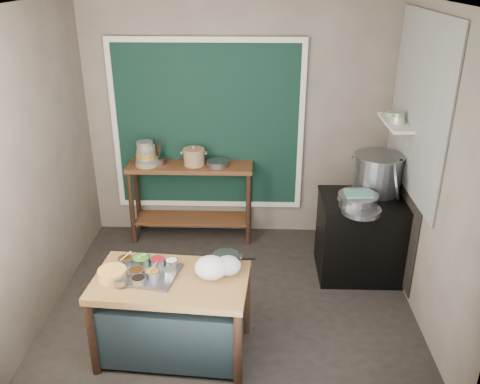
{
  "coord_description": "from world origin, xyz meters",
  "views": [
    {
      "loc": [
        0.2,
        -4.19,
        3.07
      ],
      "look_at": [
        0.06,
        0.25,
        1.07
      ],
      "focal_mm": 38.0,
      "sensor_mm": 36.0,
      "label": 1
    }
  ],
  "objects_px": {
    "condiment_tray": "(143,273)",
    "saucepan": "(226,261)",
    "utensil_cup": "(160,161)",
    "ceramic_crock": "(194,158)",
    "steamer": "(358,200)",
    "prep_table": "(173,316)",
    "back_counter": "(191,202)",
    "yellow_basin": "(112,274)",
    "stove_block": "(362,238)",
    "stock_pot": "(377,174)"
  },
  "relations": [
    {
      "from": "back_counter",
      "to": "steamer",
      "type": "bearing_deg",
      "value": -27.19
    },
    {
      "from": "ceramic_crock",
      "to": "back_counter",
      "type": "bearing_deg",
      "value": 178.89
    },
    {
      "from": "ceramic_crock",
      "to": "yellow_basin",
      "type": "bearing_deg",
      "value": -101.97
    },
    {
      "from": "prep_table",
      "to": "saucepan",
      "type": "bearing_deg",
      "value": 26.33
    },
    {
      "from": "saucepan",
      "to": "condiment_tray",
      "type": "bearing_deg",
      "value": -172.45
    },
    {
      "from": "stock_pot",
      "to": "stove_block",
      "type": "bearing_deg",
      "value": -124.52
    },
    {
      "from": "saucepan",
      "to": "utensil_cup",
      "type": "height_order",
      "value": "utensil_cup"
    },
    {
      "from": "stove_block",
      "to": "steamer",
      "type": "height_order",
      "value": "steamer"
    },
    {
      "from": "stock_pot",
      "to": "back_counter",
      "type": "bearing_deg",
      "value": 165.06
    },
    {
      "from": "ceramic_crock",
      "to": "stove_block",
      "type": "bearing_deg",
      "value": -21.52
    },
    {
      "from": "saucepan",
      "to": "yellow_basin",
      "type": "bearing_deg",
      "value": -171.29
    },
    {
      "from": "saucepan",
      "to": "steamer",
      "type": "bearing_deg",
      "value": 33.28
    },
    {
      "from": "condiment_tray",
      "to": "steamer",
      "type": "distance_m",
      "value": 2.21
    },
    {
      "from": "back_counter",
      "to": "ceramic_crock",
      "type": "height_order",
      "value": "ceramic_crock"
    },
    {
      "from": "utensil_cup",
      "to": "ceramic_crock",
      "type": "relative_size",
      "value": 0.55
    },
    {
      "from": "saucepan",
      "to": "back_counter",
      "type": "bearing_deg",
      "value": 102.05
    },
    {
      "from": "yellow_basin",
      "to": "stock_pot",
      "type": "xyz_separation_m",
      "value": [
        2.41,
        1.51,
        0.29
      ]
    },
    {
      "from": "back_counter",
      "to": "stove_block",
      "type": "height_order",
      "value": "back_counter"
    },
    {
      "from": "condiment_tray",
      "to": "utensil_cup",
      "type": "xyz_separation_m",
      "value": [
        -0.2,
        1.99,
        0.23
      ]
    },
    {
      "from": "stock_pot",
      "to": "steamer",
      "type": "distance_m",
      "value": 0.47
    },
    {
      "from": "yellow_basin",
      "to": "ceramic_crock",
      "type": "relative_size",
      "value": 0.88
    },
    {
      "from": "utensil_cup",
      "to": "stock_pot",
      "type": "distance_m",
      "value": 2.44
    },
    {
      "from": "prep_table",
      "to": "stove_block",
      "type": "xyz_separation_m",
      "value": [
        1.82,
        1.3,
        0.05
      ]
    },
    {
      "from": "prep_table",
      "to": "yellow_basin",
      "type": "height_order",
      "value": "yellow_basin"
    },
    {
      "from": "prep_table",
      "to": "yellow_basin",
      "type": "bearing_deg",
      "value": -172.93
    },
    {
      "from": "yellow_basin",
      "to": "prep_table",
      "type": "bearing_deg",
      "value": 2.68
    },
    {
      "from": "ceramic_crock",
      "to": "steamer",
      "type": "height_order",
      "value": "ceramic_crock"
    },
    {
      "from": "stove_block",
      "to": "yellow_basin",
      "type": "relative_size",
      "value": 3.94
    },
    {
      "from": "saucepan",
      "to": "prep_table",
      "type": "bearing_deg",
      "value": -161.74
    },
    {
      "from": "condiment_tray",
      "to": "ceramic_crock",
      "type": "bearing_deg",
      "value": 84.27
    },
    {
      "from": "stove_block",
      "to": "condiment_tray",
      "type": "distance_m",
      "value": 2.43
    },
    {
      "from": "utensil_cup",
      "to": "steamer",
      "type": "distance_m",
      "value": 2.31
    },
    {
      "from": "yellow_basin",
      "to": "stove_block",
      "type": "bearing_deg",
      "value": 30.07
    },
    {
      "from": "ceramic_crock",
      "to": "stock_pot",
      "type": "xyz_separation_m",
      "value": [
        1.98,
        -0.54,
        0.05
      ]
    },
    {
      "from": "back_counter",
      "to": "condiment_tray",
      "type": "bearing_deg",
      "value": -94.25
    },
    {
      "from": "prep_table",
      "to": "utensil_cup",
      "type": "xyz_separation_m",
      "value": [
        -0.43,
        2.04,
        0.62
      ]
    },
    {
      "from": "back_counter",
      "to": "yellow_basin",
      "type": "distance_m",
      "value": 2.11
    },
    {
      "from": "back_counter",
      "to": "condiment_tray",
      "type": "distance_m",
      "value": 2.01
    },
    {
      "from": "stove_block",
      "to": "utensil_cup",
      "type": "relative_size",
      "value": 6.26
    },
    {
      "from": "yellow_basin",
      "to": "steamer",
      "type": "distance_m",
      "value": 2.44
    },
    {
      "from": "stock_pot",
      "to": "steamer",
      "type": "bearing_deg",
      "value": -124.74
    },
    {
      "from": "steamer",
      "to": "saucepan",
      "type": "bearing_deg",
      "value": -143.04
    },
    {
      "from": "back_counter",
      "to": "steamer",
      "type": "distance_m",
      "value": 2.05
    },
    {
      "from": "stove_block",
      "to": "condiment_tray",
      "type": "bearing_deg",
      "value": -148.48
    },
    {
      "from": "condiment_tray",
      "to": "saucepan",
      "type": "relative_size",
      "value": 2.42
    },
    {
      "from": "prep_table",
      "to": "condiment_tray",
      "type": "relative_size",
      "value": 2.27
    },
    {
      "from": "back_counter",
      "to": "utensil_cup",
      "type": "bearing_deg",
      "value": 179.1
    },
    {
      "from": "steamer",
      "to": "back_counter",
      "type": "bearing_deg",
      "value": 152.81
    },
    {
      "from": "utensil_cup",
      "to": "ceramic_crock",
      "type": "distance_m",
      "value": 0.4
    },
    {
      "from": "saucepan",
      "to": "utensil_cup",
      "type": "bearing_deg",
      "value": 111.47
    }
  ]
}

